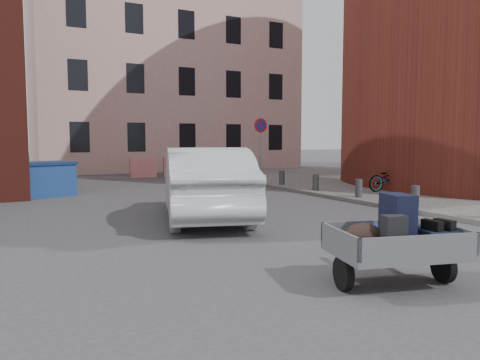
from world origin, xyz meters
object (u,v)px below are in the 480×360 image
silver_car (205,183)px  bicycle (389,178)px  dumpster (29,180)px  trailer (395,240)px

silver_car → bicycle: (7.51, 1.58, -0.29)m
dumpster → bicycle: dumpster is taller
trailer → bicycle: 10.53m
silver_car → bicycle: silver_car is taller
dumpster → silver_car: 7.32m
trailer → bicycle: size_ratio=1.16×
trailer → dumpster: trailer is taller
trailer → dumpster: bearing=120.9°
trailer → silver_car: bearing=105.7°
trailer → dumpster: (-3.63, 12.34, -0.03)m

